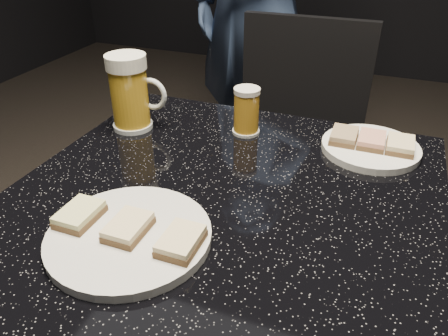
# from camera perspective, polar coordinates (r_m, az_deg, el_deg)

# --- Properties ---
(plate_large) EXTENTS (0.24, 0.24, 0.01)m
(plate_large) POSITION_cam_1_polar(r_m,az_deg,el_deg) (0.64, -12.25, -8.69)
(plate_large) COLOR silver
(plate_large) RESTS_ON table
(plate_small) EXTENTS (0.19, 0.19, 0.01)m
(plate_small) POSITION_cam_1_polar(r_m,az_deg,el_deg) (0.89, 18.56, 2.52)
(plate_small) COLOR white
(plate_small) RESTS_ON table
(patron) EXTENTS (0.75, 0.65, 1.72)m
(patron) POSITION_cam_1_polar(r_m,az_deg,el_deg) (1.71, 4.46, 20.96)
(patron) COLOR navy
(patron) RESTS_ON floor
(table) EXTENTS (0.70, 0.70, 0.75)m
(table) POSITION_cam_1_polar(r_m,az_deg,el_deg) (0.89, 0.00, -16.36)
(table) COLOR black
(table) RESTS_ON floor
(beer_mug) EXTENTS (0.12, 0.08, 0.16)m
(beer_mug) POSITION_cam_1_polar(r_m,az_deg,el_deg) (0.93, -12.12, 9.63)
(beer_mug) COLOR silver
(beer_mug) RESTS_ON table
(beer_tumbler) EXTENTS (0.06, 0.06, 0.10)m
(beer_tumbler) POSITION_cam_1_polar(r_m,az_deg,el_deg) (0.90, 2.95, 7.43)
(beer_tumbler) COLOR silver
(beer_tumbler) RESTS_ON table
(chair) EXTENTS (0.41, 0.41, 0.88)m
(chair) POSITION_cam_1_polar(r_m,az_deg,el_deg) (1.42, 8.88, 3.02)
(chair) COLOR black
(chair) RESTS_ON floor
(canapes_on_plate_large) EXTENTS (0.21, 0.07, 0.02)m
(canapes_on_plate_large) POSITION_cam_1_polar(r_m,az_deg,el_deg) (0.63, -12.41, -7.56)
(canapes_on_plate_large) COLOR #4C3521
(canapes_on_plate_large) RESTS_ON plate_large
(canapes_on_plate_small) EXTENTS (0.15, 0.07, 0.02)m
(canapes_on_plate_small) POSITION_cam_1_polar(r_m,az_deg,el_deg) (0.89, 18.73, 3.45)
(canapes_on_plate_small) COLOR #4C3521
(canapes_on_plate_small) RESTS_ON plate_small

